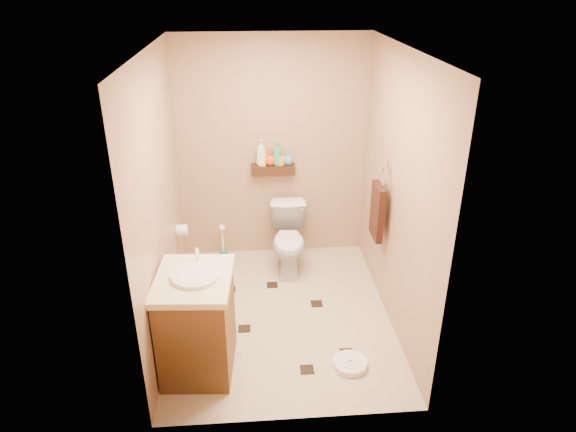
{
  "coord_description": "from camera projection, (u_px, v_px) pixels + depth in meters",
  "views": [
    {
      "loc": [
        -0.25,
        -3.95,
        2.92
      ],
      "look_at": [
        0.09,
        0.25,
        0.91
      ],
      "focal_mm": 32.0,
      "sensor_mm": 36.0,
      "label": 1
    }
  ],
  "objects": [
    {
      "name": "wall_front",
      "position": [
        293.0,
        277.0,
        3.18
      ],
      "size": [
        2.0,
        0.04,
        2.4
      ],
      "primitive_type": "cube",
      "color": "tan",
      "rests_on": "ground"
    },
    {
      "name": "bottle_d",
      "position": [
        277.0,
        153.0,
        5.37
      ],
      "size": [
        0.12,
        0.12,
        0.25
      ],
      "primitive_type": "imported",
      "rotation": [
        0.0,
        0.0,
        0.25
      ],
      "color": "#349C5B",
      "rests_on": "wall_shelf"
    },
    {
      "name": "toilet_brush",
      "position": [
        223.0,
        248.0,
        5.68
      ],
      "size": [
        0.1,
        0.1,
        0.43
      ],
      "color": "#1B6F66",
      "rests_on": "ground"
    },
    {
      "name": "wall_right",
      "position": [
        397.0,
        194.0,
        4.38
      ],
      "size": [
        0.04,
        2.5,
        2.4
      ],
      "primitive_type": "cube",
      "color": "tan",
      "rests_on": "ground"
    },
    {
      "name": "toilet_paper",
      "position": [
        182.0,
        230.0,
        5.08
      ],
      "size": [
        0.12,
        0.11,
        0.12
      ],
      "color": "white",
      "rests_on": "wall_left"
    },
    {
      "name": "bottle_a",
      "position": [
        261.0,
        152.0,
        5.35
      ],
      "size": [
        0.14,
        0.14,
        0.28
      ],
      "primitive_type": "imported",
      "rotation": [
        0.0,
        0.0,
        0.34
      ],
      "color": "silver",
      "rests_on": "wall_shelf"
    },
    {
      "name": "wall_back",
      "position": [
        273.0,
        151.0,
        5.43
      ],
      "size": [
        2.0,
        0.04,
        2.4
      ],
      "primitive_type": "cube",
      "color": "tan",
      "rests_on": "ground"
    },
    {
      "name": "wall_left",
      "position": [
        160.0,
        201.0,
        4.24
      ],
      "size": [
        0.04,
        2.5,
        2.4
      ],
      "primitive_type": "cube",
      "color": "tan",
      "rests_on": "ground"
    },
    {
      "name": "ground",
      "position": [
        281.0,
        314.0,
        4.83
      ],
      "size": [
        2.5,
        2.5,
        0.0
      ],
      "primitive_type": "plane",
      "color": "beige",
      "rests_on": "ground"
    },
    {
      "name": "toilet",
      "position": [
        289.0,
        240.0,
        5.43
      ],
      "size": [
        0.41,
        0.69,
        0.69
      ],
      "primitive_type": "imported",
      "rotation": [
        0.0,
        0.0,
        -0.04
      ],
      "color": "white",
      "rests_on": "ground"
    },
    {
      "name": "bathroom_scale",
      "position": [
        350.0,
        364.0,
        4.18
      ],
      "size": [
        0.34,
        0.34,
        0.06
      ],
      "rotation": [
        0.0,
        0.0,
        -0.22
      ],
      "color": "white",
      "rests_on": "ground"
    },
    {
      "name": "bottle_c",
      "position": [
        270.0,
        158.0,
        5.38
      ],
      "size": [
        0.17,
        0.17,
        0.16
      ],
      "primitive_type": "imported",
      "rotation": [
        0.0,
        0.0,
        2.39
      ],
      "color": "red",
      "rests_on": "wall_shelf"
    },
    {
      "name": "bottle_e",
      "position": [
        280.0,
        158.0,
        5.39
      ],
      "size": [
        0.09,
        0.09,
        0.15
      ],
      "primitive_type": "imported",
      "rotation": [
        0.0,
        0.0,
        2.22
      ],
      "color": "gold",
      "rests_on": "wall_shelf"
    },
    {
      "name": "floor_accents",
      "position": [
        284.0,
        319.0,
        4.76
      ],
      "size": [
        1.12,
        1.37,
        0.01
      ],
      "color": "black",
      "rests_on": "ground"
    },
    {
      "name": "bottle_f",
      "position": [
        288.0,
        158.0,
        5.4
      ],
      "size": [
        0.11,
        0.11,
        0.14
      ],
      "primitive_type": "imported",
      "rotation": [
        0.0,
        0.0,
        3.14
      ],
      "color": "#4B7EBC",
      "rests_on": "wall_shelf"
    },
    {
      "name": "vanity",
      "position": [
        197.0,
        322.0,
        4.02
      ],
      "size": [
        0.62,
        0.73,
        0.98
      ],
      "rotation": [
        0.0,
        0.0,
        -0.07
      ],
      "color": "brown",
      "rests_on": "ground"
    },
    {
      "name": "towel_ring",
      "position": [
        378.0,
        209.0,
        4.71
      ],
      "size": [
        0.12,
        0.3,
        0.76
      ],
      "color": "silver",
      "rests_on": "wall_right"
    },
    {
      "name": "ceiling",
      "position": [
        279.0,
        49.0,
        3.79
      ],
      "size": [
        2.0,
        2.5,
        0.02
      ],
      "primitive_type": "cube",
      "color": "silver",
      "rests_on": "wall_back"
    },
    {
      "name": "bottle_b",
      "position": [
        263.0,
        158.0,
        5.37
      ],
      "size": [
        0.1,
        0.1,
        0.17
      ],
      "primitive_type": "imported",
      "rotation": [
        0.0,
        0.0,
        2.79
      ],
      "color": "#EEF934",
      "rests_on": "wall_shelf"
    },
    {
      "name": "wall_shelf",
      "position": [
        273.0,
        169.0,
        5.44
      ],
      "size": [
        0.46,
        0.14,
        0.1
      ],
      "primitive_type": "cube",
      "color": "#37220F",
      "rests_on": "wall_back"
    }
  ]
}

